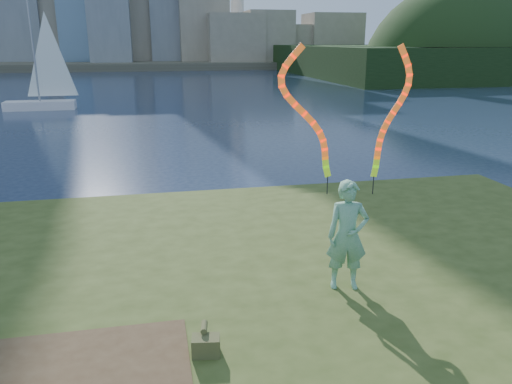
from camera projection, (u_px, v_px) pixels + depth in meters
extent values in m
plane|color=#1B2844|center=(213.00, 306.00, 9.21)|extent=(320.00, 320.00, 0.00)
cube|color=#384719|center=(231.00, 359.00, 7.03)|extent=(17.00, 15.00, 0.30)
cube|color=#384719|center=(228.00, 336.00, 7.14)|extent=(14.00, 12.00, 0.30)
cube|color=#4D4838|center=(154.00, 62.00, 98.01)|extent=(320.00, 40.00, 1.20)
imported|color=#157842|center=(347.00, 236.00, 8.00)|extent=(0.73, 0.56, 1.82)
cylinder|color=black|center=(327.00, 185.00, 7.88)|extent=(0.02, 0.02, 0.30)
cylinder|color=black|center=(373.00, 185.00, 7.88)|extent=(0.02, 0.02, 0.30)
cube|color=#464C29|center=(206.00, 346.00, 6.44)|extent=(0.39, 0.29, 0.26)
cylinder|color=#464C29|center=(204.00, 327.00, 6.55)|extent=(0.12, 0.25, 0.09)
cube|color=white|center=(40.00, 106.00, 35.33)|extent=(4.78, 1.66, 0.66)
cylinder|color=gray|center=(34.00, 52.00, 34.25)|extent=(0.13, 0.13, 7.20)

